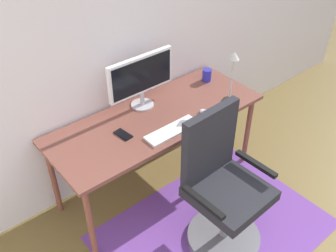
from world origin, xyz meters
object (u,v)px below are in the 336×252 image
at_px(keyboard, 172,130).
at_px(cell_phone, 123,135).
at_px(coffee_cup, 207,75).
at_px(desk, 157,123).
at_px(computer_mouse, 205,113).
at_px(monitor, 141,77).
at_px(desk_lamp, 232,72).
at_px(office_chair, 222,194).

height_order(keyboard, cell_phone, keyboard).
bearing_deg(cell_phone, coffee_cup, 3.17).
bearing_deg(desk, computer_mouse, -36.28).
relative_size(monitor, coffee_cup, 5.40).
height_order(computer_mouse, desk_lamp, desk_lamp).
bearing_deg(desk_lamp, computer_mouse, -178.83).
xyz_separation_m(monitor, coffee_cup, (0.66, -0.04, -0.20)).
bearing_deg(cell_phone, computer_mouse, -23.58).
bearing_deg(coffee_cup, desk, -167.68).
relative_size(keyboard, desk_lamp, 0.99).
relative_size(desk, cell_phone, 12.21).
height_order(keyboard, computer_mouse, computer_mouse).
xyz_separation_m(desk, coffee_cup, (0.67, 0.15, 0.12)).
relative_size(monitor, desk_lamp, 1.31).
bearing_deg(monitor, cell_phone, -146.90).
relative_size(desk, office_chair, 1.61).
height_order(computer_mouse, cell_phone, computer_mouse).
bearing_deg(computer_mouse, desk, 143.72).
distance_m(desk_lamp, office_chair, 0.92).
distance_m(desk, office_chair, 0.74).
distance_m(keyboard, coffee_cup, 0.79).
xyz_separation_m(computer_mouse, coffee_cup, (0.37, 0.36, 0.04)).
bearing_deg(cell_phone, desk_lamp, -18.25).
bearing_deg(keyboard, computer_mouse, 0.06).
distance_m(desk, keyboard, 0.23).
distance_m(computer_mouse, desk_lamp, 0.37).
height_order(keyboard, office_chair, office_chair).
distance_m(desk, monitor, 0.37).
distance_m(cell_phone, office_chair, 0.81).
relative_size(computer_mouse, cell_phone, 0.74).
distance_m(cell_phone, desk_lamp, 0.96).
xyz_separation_m(cell_phone, office_chair, (0.34, -0.68, -0.28)).
height_order(desk_lamp, office_chair, desk_lamp).
bearing_deg(computer_mouse, coffee_cup, 44.36).
bearing_deg(computer_mouse, cell_phone, 163.06).
relative_size(cell_phone, desk_lamp, 0.32).
bearing_deg(office_chair, monitor, 88.27).
xyz_separation_m(keyboard, coffee_cup, (0.70, 0.36, 0.04)).
xyz_separation_m(coffee_cup, desk_lamp, (-0.10, -0.36, 0.21)).
relative_size(computer_mouse, desk_lamp, 0.24).
bearing_deg(desk, monitor, 88.96).
bearing_deg(desk_lamp, office_chair, -138.80).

